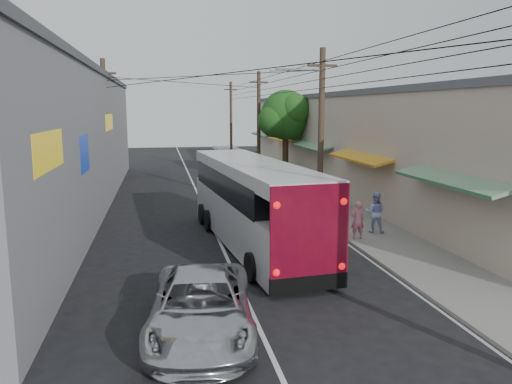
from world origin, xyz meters
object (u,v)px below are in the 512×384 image
(parked_car_mid, at_px, (259,182))
(pedestrian_far, at_px, (375,212))
(coach_bus, at_px, (252,202))
(parked_car_far, at_px, (253,170))
(pedestrian_near, at_px, (358,220))
(jeepney, at_px, (201,306))
(parked_suv, at_px, (286,200))

(parked_car_mid, distance_m, pedestrian_far, 11.64)
(coach_bus, bearing_deg, parked_car_far, 73.65)
(parked_car_mid, relative_size, parked_car_far, 0.97)
(pedestrian_far, bearing_deg, pedestrian_near, 61.80)
(parked_car_far, relative_size, pedestrian_far, 2.44)
(parked_car_far, bearing_deg, pedestrian_near, -85.78)
(parked_car_mid, height_order, pedestrian_near, pedestrian_near)
(jeepney, distance_m, parked_car_mid, 20.02)
(jeepney, bearing_deg, pedestrian_far, 51.54)
(jeepney, xyz_separation_m, parked_suv, (5.20, 12.33, 0.09))
(jeepney, relative_size, parked_car_mid, 1.26)
(parked_car_far, xyz_separation_m, pedestrian_far, (1.92, -17.60, 0.29))
(coach_bus, height_order, pedestrian_far, coach_bus)
(parked_car_far, bearing_deg, parked_suv, -91.71)
(coach_bus, bearing_deg, pedestrian_near, -9.91)
(coach_bus, relative_size, parked_car_far, 2.76)
(jeepney, distance_m, parked_car_far, 26.31)
(parked_suv, bearing_deg, parked_car_mid, 83.16)
(pedestrian_near, height_order, pedestrian_far, pedestrian_far)
(parked_suv, distance_m, pedestrian_far, 5.10)
(jeepney, relative_size, parked_car_far, 1.23)
(coach_bus, relative_size, parked_suv, 2.09)
(parked_car_mid, distance_m, pedestrian_near, 12.27)
(pedestrian_near, bearing_deg, jeepney, 48.72)
(parked_car_mid, height_order, parked_car_far, parked_car_mid)
(pedestrian_far, bearing_deg, parked_suv, -33.08)
(parked_car_far, bearing_deg, pedestrian_far, -82.03)
(jeepney, xyz_separation_m, pedestrian_far, (7.92, 8.02, 0.26))
(parked_suv, distance_m, parked_car_far, 13.31)
(jeepney, height_order, pedestrian_near, pedestrian_near)
(parked_suv, relative_size, pedestrian_near, 3.64)
(parked_suv, relative_size, pedestrian_far, 3.21)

